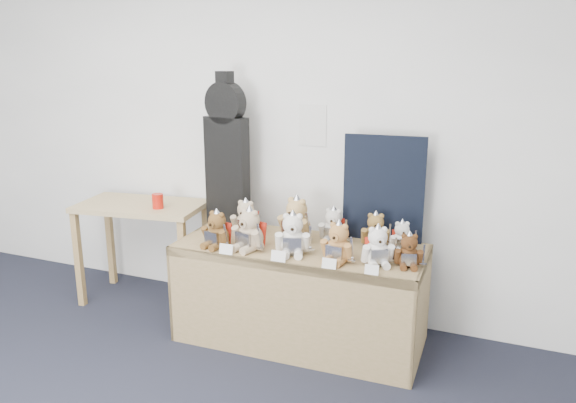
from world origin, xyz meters
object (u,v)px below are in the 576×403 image
at_px(teddy_front_end, 409,252).
at_px(teddy_back_centre_right, 333,227).
at_px(teddy_front_far_right, 378,248).
at_px(teddy_back_right, 375,231).
at_px(red_cup, 158,201).
at_px(teddy_front_right, 338,244).
at_px(display_table, 297,270).
at_px(side_table, 142,219).
at_px(teddy_front_far_left, 217,231).
at_px(teddy_front_centre, 293,236).
at_px(guitar_case, 227,152).
at_px(teddy_front_left, 249,231).
at_px(teddy_back_centre_left, 296,221).
at_px(teddy_back_end, 402,237).
at_px(teddy_back_left, 246,219).

distance_m(teddy_front_end, teddy_back_centre_right, 0.63).
height_order(teddy_front_far_right, teddy_back_right, teddy_front_far_right).
xyz_separation_m(red_cup, teddy_front_right, (1.52, -0.27, -0.05)).
xyz_separation_m(display_table, side_table, (-1.40, 0.21, 0.14)).
distance_m(red_cup, teddy_front_far_right, 1.77).
height_order(teddy_front_end, teddy_back_right, teddy_back_right).
distance_m(teddy_front_far_left, teddy_front_centre, 0.53).
height_order(guitar_case, teddy_front_end, guitar_case).
xyz_separation_m(red_cup, teddy_front_centre, (1.21, -0.25, -0.04)).
height_order(teddy_front_left, teddy_back_centre_left, teddy_back_centre_left).
bearing_deg(teddy_front_far_right, display_table, 146.45).
bearing_deg(teddy_back_right, teddy_back_centre_left, 175.74).
bearing_deg(teddy_front_far_right, teddy_front_far_left, 158.47).
relative_size(teddy_back_centre_left, teddy_back_centre_right, 1.28).
bearing_deg(side_table, teddy_back_centre_right, -7.26).
bearing_deg(teddy_back_end, teddy_front_right, -155.70).
xyz_separation_m(side_table, teddy_front_centre, (1.41, -0.31, 0.14)).
xyz_separation_m(red_cup, teddy_front_far_right, (1.76, -0.22, -0.06)).
bearing_deg(teddy_front_far_right, teddy_back_right, 79.83).
bearing_deg(teddy_back_left, teddy_front_left, -58.33).
distance_m(side_table, teddy_back_left, 0.96).
relative_size(guitar_case, teddy_back_left, 3.97).
bearing_deg(teddy_back_end, teddy_back_right, 150.65).
relative_size(guitar_case, teddy_front_centre, 3.63).
xyz_separation_m(teddy_front_far_left, teddy_front_far_right, (1.07, 0.09, -0.00)).
distance_m(side_table, teddy_front_right, 1.76).
distance_m(teddy_front_far_right, teddy_back_centre_right, 0.49).
bearing_deg(teddy_back_right, teddy_front_far_left, -170.23).
distance_m(teddy_front_far_left, teddy_back_centre_left, 0.55).
relative_size(display_table, teddy_back_right, 6.44).
relative_size(teddy_back_left, teddy_back_right, 1.09).
distance_m(teddy_back_centre_right, teddy_back_right, 0.29).
height_order(teddy_front_end, teddy_back_centre_right, teddy_back_centre_right).
bearing_deg(teddy_front_right, teddy_back_left, 168.72).
distance_m(teddy_front_end, teddy_back_centre_left, 0.84).
height_order(teddy_front_centre, teddy_back_centre_left, teddy_back_centre_left).
bearing_deg(teddy_back_left, teddy_back_end, 5.09).
bearing_deg(teddy_back_left, teddy_front_far_left, -100.27).
distance_m(red_cup, teddy_back_end, 1.85).
bearing_deg(teddy_back_right, teddy_back_end, -19.37).
xyz_separation_m(teddy_front_centre, teddy_back_centre_right, (0.17, 0.34, -0.02)).
distance_m(teddy_front_right, teddy_back_right, 0.40).
xyz_separation_m(side_table, teddy_back_end, (2.05, 0.02, 0.11)).
bearing_deg(teddy_back_centre_left, teddy_front_far_left, -128.35).
bearing_deg(teddy_front_far_left, teddy_front_far_right, 15.94).
distance_m(display_table, red_cup, 1.25).
distance_m(side_table, teddy_back_centre_right, 1.58).
xyz_separation_m(teddy_front_far_right, teddy_back_end, (0.09, 0.31, -0.02)).
bearing_deg(teddy_front_left, teddy_back_right, 41.86).
bearing_deg(guitar_case, teddy_back_end, 5.18).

